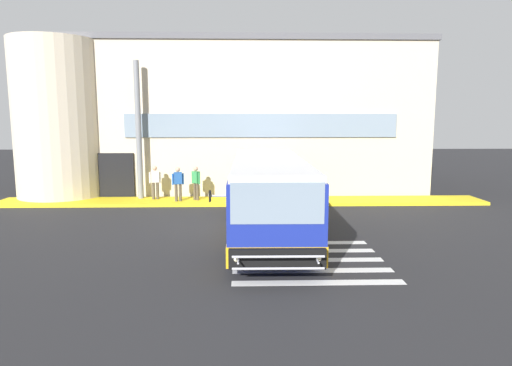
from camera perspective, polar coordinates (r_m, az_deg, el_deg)
ground_plane at (r=16.97m, az=-1.95°, el=-5.69°), size 80.00×90.00×0.02m
bay_paint_stripes at (r=13.06m, az=6.85°, el=-9.99°), size 4.40×3.96×0.01m
terminal_building at (r=28.07m, az=-3.21°, el=8.45°), size 21.74×13.80×8.37m
boarding_curb at (r=21.64m, az=-1.85°, el=-2.41°), size 23.94×2.00×0.15m
entry_support_column at (r=22.50m, az=-15.14°, el=6.63°), size 0.28×0.28×6.81m
bus_main_foreground at (r=15.99m, az=1.63°, el=-1.63°), size 3.13×10.90×2.70m
passenger_near_column at (r=22.24m, az=-13.08°, el=0.29°), size 0.56×0.33×1.68m
passenger_by_doorway at (r=21.47m, az=-10.20°, el=0.19°), size 0.57×0.45×1.68m
passenger_at_curb_edge at (r=21.64m, az=-7.88°, el=0.21°), size 0.46×0.42×1.68m
safety_bollard_yellow at (r=20.39m, az=-2.15°, el=-2.00°), size 0.18×0.18×0.90m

